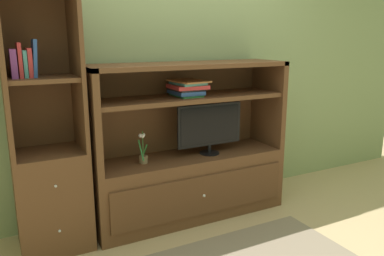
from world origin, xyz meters
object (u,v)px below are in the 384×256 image
at_px(media_console, 189,167).
at_px(potted_plant, 143,154).
at_px(tv_monitor, 210,127).
at_px(magazine_stack, 187,88).
at_px(bookshelf_tall, 50,168).
at_px(upright_book_row, 23,62).

distance_m(media_console, potted_plant, 0.47).
height_order(tv_monitor, magazine_stack, magazine_stack).
relative_size(potted_plant, bookshelf_tall, 0.14).
bearing_deg(media_console, magazine_stack, -151.46).
height_order(potted_plant, bookshelf_tall, bookshelf_tall).
bearing_deg(upright_book_row, potted_plant, -1.25).
bearing_deg(tv_monitor, bookshelf_tall, 177.67).
height_order(tv_monitor, bookshelf_tall, bookshelf_tall).
xyz_separation_m(potted_plant, bookshelf_tall, (-0.71, 0.03, -0.01)).
height_order(media_console, potted_plant, media_console).
xyz_separation_m(potted_plant, magazine_stack, (0.40, 0.01, 0.51)).
distance_m(media_console, bookshelf_tall, 1.15).
relative_size(bookshelf_tall, upright_book_row, 7.47).
bearing_deg(magazine_stack, bookshelf_tall, 179.22).
xyz_separation_m(tv_monitor, magazine_stack, (-0.20, 0.04, 0.34)).
relative_size(tv_monitor, magazine_stack, 1.75).
distance_m(potted_plant, bookshelf_tall, 0.71).
xyz_separation_m(magazine_stack, bookshelf_tall, (-1.11, 0.02, -0.52)).
height_order(media_console, bookshelf_tall, bookshelf_tall).
relative_size(potted_plant, upright_book_row, 1.05).
distance_m(tv_monitor, magazine_stack, 0.40).
bearing_deg(media_console, tv_monitor, -16.03).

